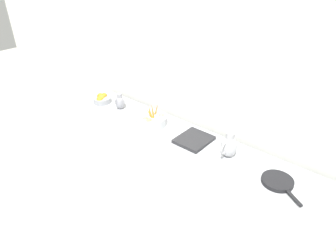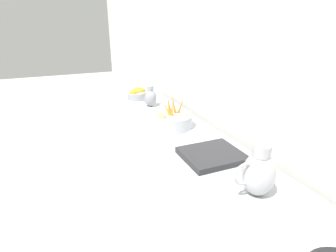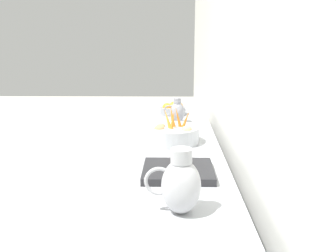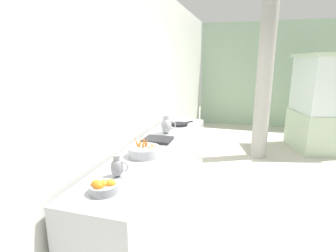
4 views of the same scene
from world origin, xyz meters
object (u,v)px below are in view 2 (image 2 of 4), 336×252
(metal_pitcher_tall, at_px, (258,173))
(metal_pitcher_short, at_px, (150,97))
(vegetable_colander, at_px, (170,120))
(orange_bowl, at_px, (138,94))

(metal_pitcher_tall, relative_size, metal_pitcher_short, 1.31)
(vegetable_colander, distance_m, orange_bowl, 0.85)
(orange_bowl, relative_size, metal_pitcher_tall, 0.87)
(vegetable_colander, height_order, metal_pitcher_tall, metal_pitcher_tall)
(orange_bowl, relative_size, metal_pitcher_short, 1.14)
(metal_pitcher_tall, bearing_deg, orange_bowl, -89.10)
(orange_bowl, distance_m, metal_pitcher_short, 0.31)
(vegetable_colander, xyz_separation_m, orange_bowl, (-0.00, -0.85, -0.01))
(vegetable_colander, relative_size, orange_bowl, 1.54)
(vegetable_colander, height_order, orange_bowl, vegetable_colander)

